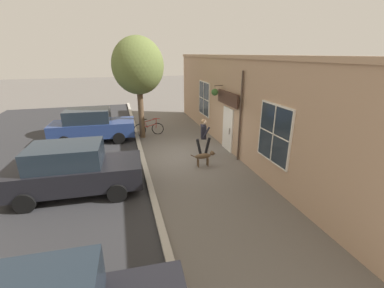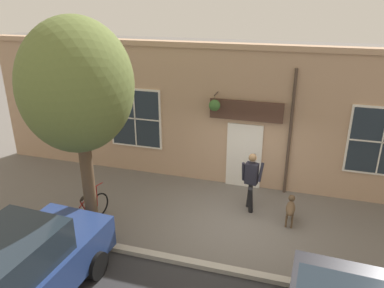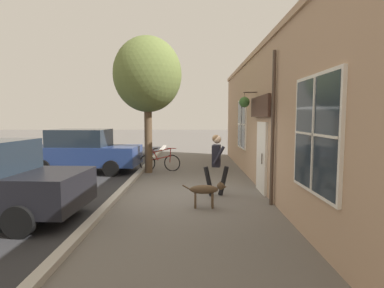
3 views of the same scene
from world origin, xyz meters
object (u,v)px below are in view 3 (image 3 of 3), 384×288
(leaning_bicycle, at_px, (160,162))
(pedestrian_walking, at_px, (216,159))
(dog_on_leash, at_px, (206,190))
(parked_car_nearest_curb, at_px, (84,151))
(street_tree_by_curb, at_px, (148,77))

(leaning_bicycle, bearing_deg, pedestrian_walking, 117.20)
(pedestrian_walking, distance_m, leaning_bicycle, 4.52)
(dog_on_leash, xyz_separation_m, parked_car_nearest_curb, (4.76, -4.84, 0.43))
(street_tree_by_curb, xyz_separation_m, parked_car_nearest_curb, (2.64, -0.10, -2.96))
(leaning_bicycle, bearing_deg, street_tree_by_curb, 41.93)
(pedestrian_walking, relative_size, dog_on_leash, 1.58)
(pedestrian_walking, height_order, leaning_bicycle, pedestrian_walking)
(pedestrian_walking, bearing_deg, dog_on_leash, 73.54)
(dog_on_leash, distance_m, street_tree_by_curb, 6.20)
(leaning_bicycle, xyz_separation_m, parked_car_nearest_curb, (3.05, 0.27, 0.50))
(dog_on_leash, distance_m, leaning_bicycle, 5.39)
(pedestrian_walking, height_order, dog_on_leash, pedestrian_walking)
(street_tree_by_curb, bearing_deg, dog_on_leash, 114.11)
(street_tree_by_curb, distance_m, leaning_bicycle, 3.51)
(pedestrian_walking, xyz_separation_m, parked_car_nearest_curb, (5.09, -3.70, -0.18))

